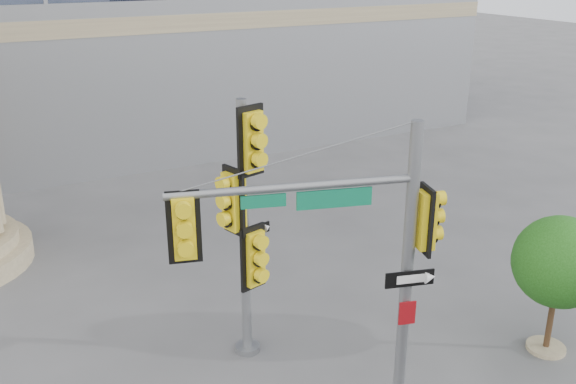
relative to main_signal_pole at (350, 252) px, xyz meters
name	(u,v)px	position (x,y,z in m)	size (l,w,h in m)	color
main_signal_pole	(350,252)	(0.00, 0.00, 0.00)	(3.96, 1.43, 5.23)	slate
secondary_signal_pole	(246,214)	(-0.54, 2.64, -0.23)	(0.95, 0.68, 5.12)	slate
street_tree	(560,265)	(4.83, -0.02, -1.36)	(1.83, 1.79, 2.86)	#9A8968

